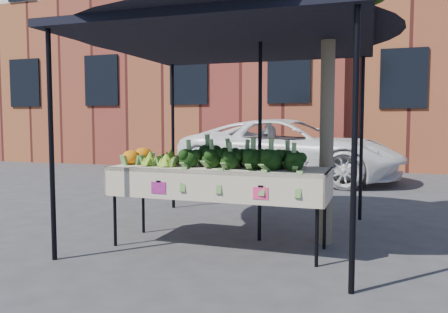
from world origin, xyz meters
TOP-DOWN VIEW (x-y plane):
  - ground at (0.00, 0.00)m, footprint 90.00×90.00m
  - table at (0.11, 0.09)m, footprint 2.41×0.84m
  - canopy at (0.13, 0.60)m, footprint 3.16×3.16m
  - broccoli_heap at (0.39, 0.11)m, footprint 1.40×0.60m
  - romanesco_cluster at (-0.55, 0.07)m, footprint 0.46×0.50m
  - cauliflower_pair at (-0.92, 0.15)m, footprint 0.26×0.46m
  - vehicle at (-0.12, 6.10)m, footprint 1.77×2.59m
  - street_tree at (1.23, 0.62)m, footprint 2.30×2.30m
  - building_left at (-5.00, 12.00)m, footprint 12.00×8.00m

SIDE VIEW (x-z plane):
  - ground at x=0.00m, z-range 0.00..0.00m
  - table at x=0.11m, z-range 0.00..0.90m
  - cauliflower_pair at x=-0.92m, z-range 0.90..1.11m
  - romanesco_cluster at x=-0.55m, z-range 0.90..1.13m
  - broccoli_heap at x=0.39m, z-range 0.90..1.20m
  - canopy at x=0.13m, z-range 0.00..2.74m
  - street_tree at x=1.23m, z-range 0.00..4.54m
  - vehicle at x=-0.12m, z-range 0.00..5.23m
  - building_left at x=-5.00m, z-range 0.00..9.00m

